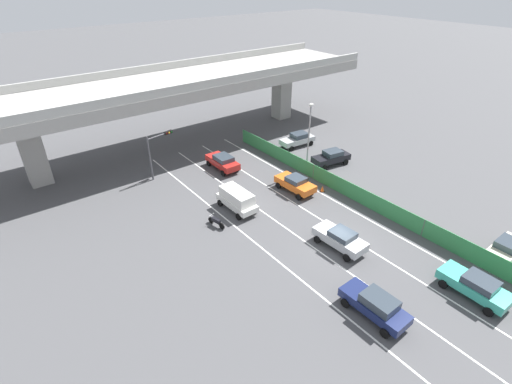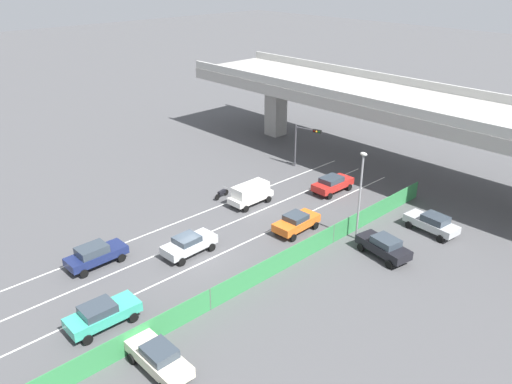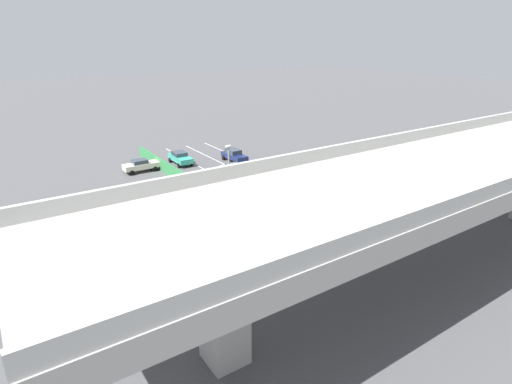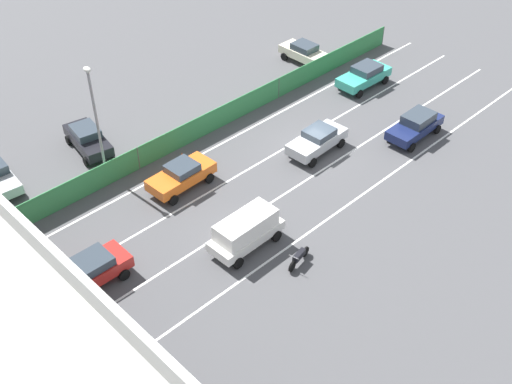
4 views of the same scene
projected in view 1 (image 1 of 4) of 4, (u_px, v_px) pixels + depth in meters
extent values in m
plane|color=#4C4C4F|center=(338.00, 246.00, 30.48)|extent=(300.00, 300.00, 0.00)
cube|color=silver|center=(266.00, 251.00, 29.92)|extent=(0.14, 42.08, 0.01)
cube|color=silver|center=(297.00, 236.00, 31.67)|extent=(0.14, 42.08, 0.01)
cube|color=silver|center=(325.00, 222.00, 33.42)|extent=(0.14, 42.08, 0.01)
cube|color=silver|center=(350.00, 209.00, 35.17)|extent=(0.14, 42.08, 0.01)
cube|color=#A09E99|center=(177.00, 85.00, 44.46)|extent=(51.50, 11.15, 1.27)
cube|color=#B2B2AD|center=(199.00, 85.00, 40.26)|extent=(51.50, 0.30, 0.90)
cube|color=#B2B2AD|center=(156.00, 67.00, 47.55)|extent=(51.50, 0.30, 0.90)
cube|color=#A09E99|center=(32.00, 152.00, 37.85)|extent=(2.07, 2.07, 6.83)
cube|color=#A09E99|center=(282.00, 95.00, 55.18)|extent=(2.07, 2.07, 6.83)
cube|color=#338447|center=(362.00, 196.00, 35.59)|extent=(0.06, 38.08, 1.63)
cylinder|color=#4C514C|center=(423.00, 228.00, 31.26)|extent=(0.10, 0.10, 1.63)
cylinder|color=#4C514C|center=(314.00, 172.00, 39.91)|extent=(0.10, 0.10, 1.63)
cylinder|color=#4C514C|center=(243.00, 135.00, 48.56)|extent=(0.10, 0.10, 1.63)
cube|color=#B7BABC|center=(340.00, 239.00, 29.99)|extent=(1.97, 4.44, 0.68)
cube|color=#333D47|center=(342.00, 234.00, 29.57)|extent=(1.65, 1.90, 0.45)
cylinder|color=black|center=(317.00, 239.00, 30.73)|extent=(0.25, 0.65, 0.64)
cylinder|color=black|center=(332.00, 231.00, 31.72)|extent=(0.25, 0.65, 0.64)
cylinder|color=black|center=(347.00, 258.00, 28.77)|extent=(0.25, 0.65, 0.64)
cylinder|color=black|center=(361.00, 248.00, 29.76)|extent=(0.25, 0.65, 0.64)
cube|color=teal|center=(474.00, 286.00, 25.54)|extent=(1.93, 4.57, 0.66)
cube|color=#333D47|center=(481.00, 282.00, 25.04)|extent=(1.66, 2.06, 0.51)
cylinder|color=black|center=(443.00, 284.00, 26.38)|extent=(0.23, 0.64, 0.64)
cylinder|color=black|center=(457.00, 273.00, 27.33)|extent=(0.23, 0.64, 0.64)
cylinder|color=black|center=(488.00, 312.00, 24.25)|extent=(0.23, 0.64, 0.64)
cylinder|color=black|center=(502.00, 299.00, 25.20)|extent=(0.23, 0.64, 0.64)
cube|color=navy|center=(374.00, 306.00, 24.09)|extent=(1.81, 4.52, 0.62)
cube|color=#333D47|center=(379.00, 301.00, 23.59)|extent=(1.57, 2.18, 0.60)
cylinder|color=black|center=(345.00, 303.00, 24.89)|extent=(0.23, 0.64, 0.64)
cylinder|color=black|center=(362.00, 291.00, 25.83)|extent=(0.23, 0.64, 0.64)
cylinder|color=black|center=(385.00, 333.00, 22.83)|extent=(0.23, 0.64, 0.64)
cylinder|color=black|center=(402.00, 319.00, 23.76)|extent=(0.23, 0.64, 0.64)
cube|color=silver|center=(237.00, 202.00, 34.78)|extent=(1.85, 4.34, 0.55)
cube|color=silver|center=(237.00, 195.00, 34.39)|extent=(1.63, 3.56, 0.97)
cylinder|color=black|center=(220.00, 203.00, 35.51)|extent=(0.23, 0.64, 0.64)
cylinder|color=black|center=(236.00, 197.00, 36.47)|extent=(0.23, 0.64, 0.64)
cylinder|color=black|center=(239.00, 217.00, 33.53)|extent=(0.23, 0.64, 0.64)
cylinder|color=black|center=(254.00, 210.00, 34.49)|extent=(0.23, 0.64, 0.64)
cube|color=orange|center=(295.00, 184.00, 37.64)|extent=(1.96, 4.36, 0.68)
cube|color=#333D47|center=(296.00, 179.00, 37.28)|extent=(1.65, 1.80, 0.46)
cylinder|color=black|center=(278.00, 186.00, 38.36)|extent=(0.24, 0.65, 0.64)
cylinder|color=black|center=(291.00, 180.00, 39.35)|extent=(0.24, 0.65, 0.64)
cylinder|color=black|center=(299.00, 197.00, 36.43)|extent=(0.24, 0.65, 0.64)
cylinder|color=black|center=(312.00, 191.00, 37.42)|extent=(0.24, 0.65, 0.64)
cube|color=red|center=(222.00, 162.00, 41.88)|extent=(1.86, 4.48, 0.68)
cube|color=#333D47|center=(223.00, 158.00, 41.42)|extent=(1.62, 2.13, 0.48)
cylinder|color=black|center=(209.00, 163.00, 42.71)|extent=(0.23, 0.64, 0.64)
cylinder|color=black|center=(222.00, 159.00, 43.65)|extent=(0.23, 0.64, 0.64)
cylinder|color=black|center=(223.00, 173.00, 40.63)|extent=(0.23, 0.64, 0.64)
cylinder|color=black|center=(237.00, 169.00, 41.57)|extent=(0.23, 0.64, 0.64)
cylinder|color=black|center=(211.00, 220.00, 33.12)|extent=(0.21, 0.61, 0.60)
cylinder|color=black|center=(222.00, 226.00, 32.36)|extent=(0.21, 0.61, 0.60)
cube|color=black|center=(216.00, 220.00, 32.60)|extent=(0.45, 0.95, 0.36)
cylinder|color=#B2B2B2|center=(211.00, 215.00, 32.75)|extent=(0.59, 0.15, 0.03)
cube|color=beige|center=(505.00, 251.00, 28.74)|extent=(4.47, 1.71, 0.66)
cube|color=#333D47|center=(509.00, 244.00, 28.52)|extent=(1.84, 1.50, 0.50)
cylinder|color=black|center=(506.00, 270.00, 27.61)|extent=(0.64, 0.22, 0.64)
cylinder|color=black|center=(482.00, 258.00, 28.77)|extent=(0.64, 0.22, 0.64)
cylinder|color=black|center=(500.00, 243.00, 30.37)|extent=(0.64, 0.22, 0.64)
cube|color=black|center=(331.00, 158.00, 42.76)|extent=(4.59, 2.42, 0.68)
cube|color=#333D47|center=(333.00, 153.00, 42.54)|extent=(2.19, 1.82, 0.52)
cylinder|color=black|center=(325.00, 168.00, 41.76)|extent=(0.67, 0.32, 0.64)
cylinder|color=black|center=(315.00, 162.00, 43.07)|extent=(0.67, 0.32, 0.64)
cylinder|color=black|center=(346.00, 162.00, 42.96)|extent=(0.67, 0.32, 0.64)
cylinder|color=black|center=(336.00, 157.00, 44.27)|extent=(0.67, 0.32, 0.64)
cube|color=#B2B5B7|center=(297.00, 140.00, 47.29)|extent=(4.61, 2.12, 0.63)
cube|color=#333D47|center=(299.00, 135.00, 47.13)|extent=(2.11, 1.69, 0.56)
cylinder|color=black|center=(291.00, 149.00, 46.20)|extent=(0.66, 0.28, 0.64)
cylinder|color=black|center=(283.00, 144.00, 47.45)|extent=(0.66, 0.28, 0.64)
cylinder|color=black|center=(311.00, 143.00, 47.61)|extent=(0.66, 0.28, 0.64)
cylinder|color=black|center=(302.00, 139.00, 48.86)|extent=(0.66, 0.28, 0.64)
cylinder|color=#47474C|center=(150.00, 159.00, 38.89)|extent=(0.18, 0.18, 4.84)
cylinder|color=#47474C|center=(159.00, 136.00, 38.74)|extent=(2.86, 0.65, 0.12)
cube|color=black|center=(168.00, 132.00, 39.48)|extent=(1.00, 0.45, 0.32)
sphere|color=#390706|center=(167.00, 134.00, 39.20)|extent=(0.20, 0.20, 0.20)
sphere|color=#EFA319|center=(169.00, 133.00, 39.39)|extent=(0.20, 0.20, 0.20)
sphere|color=black|center=(172.00, 132.00, 39.58)|extent=(0.20, 0.20, 0.20)
cylinder|color=gray|center=(309.00, 139.00, 40.25)|extent=(0.16, 0.16, 7.22)
ellipsoid|color=silver|center=(311.00, 105.00, 38.32)|extent=(0.60, 0.36, 0.28)
cone|color=orange|center=(322.00, 189.00, 37.82)|extent=(0.36, 0.36, 0.63)
cube|color=black|center=(322.00, 191.00, 37.97)|extent=(0.47, 0.47, 0.03)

